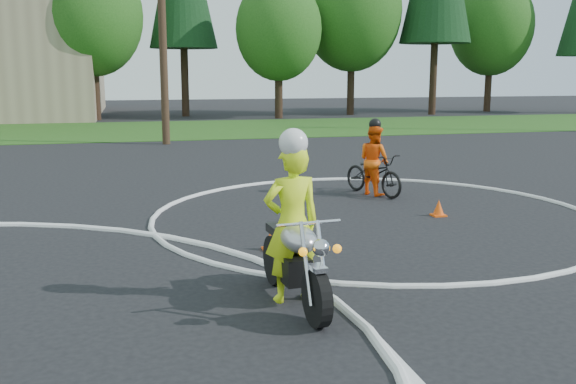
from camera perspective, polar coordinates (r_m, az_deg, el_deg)
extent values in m
cube|color=#1E4714|center=(30.10, -20.99, 4.99)|extent=(120.00, 10.00, 0.02)
torus|color=silver|center=(11.86, 7.60, -2.07)|extent=(8.10, 8.10, 0.10)
cylinder|color=black|center=(6.69, 2.58, -9.39)|extent=(0.17, 0.62, 0.61)
cylinder|color=black|center=(7.97, -1.18, -6.07)|extent=(0.17, 0.62, 0.61)
cube|color=black|center=(7.33, 0.40, -6.72)|extent=(0.33, 0.58, 0.31)
ellipsoid|color=silver|center=(7.04, 0.95, -4.17)|extent=(0.42, 0.68, 0.29)
cube|color=black|center=(7.52, -0.37, -3.54)|extent=(0.32, 0.63, 0.10)
cylinder|color=silver|center=(6.61, 1.61, -6.35)|extent=(0.08, 0.37, 0.82)
cylinder|color=white|center=(6.68, 3.09, -6.20)|extent=(0.08, 0.37, 0.82)
cube|color=white|center=(6.56, 2.67, -6.77)|extent=(0.16, 0.24, 0.05)
cylinder|color=white|center=(6.70, 1.84, -2.78)|extent=(0.71, 0.10, 0.04)
sphere|color=silver|center=(6.43, 2.96, -4.98)|extent=(0.18, 0.18, 0.18)
sphere|color=orange|center=(6.39, 1.35, -5.35)|extent=(0.09, 0.09, 0.09)
sphere|color=orange|center=(6.52, 4.39, -5.05)|extent=(0.09, 0.09, 0.09)
cylinder|color=white|center=(7.78, 0.55, -6.47)|extent=(0.15, 0.82, 0.08)
imported|color=#DFFF1A|center=(7.25, 0.34, -2.87)|extent=(0.69, 0.49, 1.81)
sphere|color=silver|center=(7.05, 0.48, 4.39)|extent=(0.32, 0.32, 0.32)
imported|color=black|center=(13.84, 7.63, 1.60)|extent=(1.16, 1.80, 0.89)
imported|color=#FF5D0D|center=(13.80, 7.66, 2.82)|extent=(0.78, 0.88, 1.49)
sphere|color=black|center=(13.72, 7.74, 5.98)|extent=(0.26, 0.26, 0.26)
cone|color=#FF540D|center=(12.03, 13.24, -1.39)|extent=(0.22, 0.22, 0.30)
cube|color=#FF540D|center=(12.06, 13.22, -2.01)|extent=(0.24, 0.24, 0.03)
cone|color=#FF540D|center=(9.50, -1.56, -4.30)|extent=(0.22, 0.22, 0.30)
cube|color=#FF540D|center=(9.53, -1.55, -5.08)|extent=(0.24, 0.24, 0.03)
cylinder|color=#382619|center=(36.81, -16.73, 8.66)|extent=(0.44, 0.44, 3.24)
ellipsoid|color=#1E5116|center=(36.92, -17.06, 14.80)|extent=(5.40, 5.40, 6.48)
cylinder|color=#382619|center=(38.90, -9.15, 9.58)|extent=(0.44, 0.44, 3.96)
cylinder|color=#382619|center=(36.72, -0.83, 8.81)|extent=(0.44, 0.44, 2.88)
ellipsoid|color=#1E5116|center=(36.78, -0.84, 14.30)|extent=(4.80, 4.80, 5.76)
cylinder|color=#382619|center=(40.03, 5.60, 9.43)|extent=(0.44, 0.44, 3.60)
ellipsoid|color=#1E5116|center=(40.18, 5.71, 15.71)|extent=(6.00, 6.00, 7.20)
cylinder|color=#382619|center=(41.05, 12.78, 9.75)|extent=(0.44, 0.44, 4.32)
cylinder|color=#382619|center=(45.21, 17.35, 8.90)|extent=(0.44, 0.44, 3.24)
ellipsoid|color=#1E5116|center=(45.30, 17.64, 13.91)|extent=(5.40, 5.40, 6.48)
cylinder|color=#382619|center=(38.21, -22.70, 8.07)|extent=(0.44, 0.44, 2.88)
ellipsoid|color=#1E5116|center=(38.27, -23.08, 13.34)|extent=(4.80, 4.80, 5.76)
cylinder|color=#473321|center=(23.91, -11.18, 16.20)|extent=(0.28, 0.28, 10.00)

